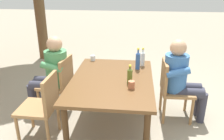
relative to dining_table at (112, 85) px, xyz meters
name	(u,v)px	position (x,y,z in m)	size (l,w,h in m)	color
ground_plane	(112,126)	(0.00, 0.00, -0.64)	(24.00, 24.00, 0.00)	gray
dining_table	(112,85)	(0.00, 0.00, 0.00)	(1.48, 1.04, 0.73)	brown
chair_far_right	(60,82)	(0.32, 0.82, -0.15)	(0.49, 0.49, 0.87)	#A37547
chair_near_right	(172,87)	(0.33, -0.82, -0.15)	(0.45, 0.45, 0.87)	#A37547
chair_far_left	(43,104)	(-0.34, 0.82, -0.15)	(0.45, 0.45, 0.87)	#A37547
person_in_white_shirt	(52,71)	(0.33, 0.93, 0.01)	(0.47, 0.61, 1.18)	#4C935B
person_in_plaid_shirt	(181,76)	(0.33, -0.93, 0.01)	(0.47, 0.61, 1.18)	#3D70B2
bottle_olive	(130,75)	(-0.10, -0.23, 0.19)	(0.06, 0.06, 0.24)	#566623
bottle_blue	(138,60)	(0.38, -0.32, 0.22)	(0.06, 0.06, 0.31)	#2D56A3
bottle_clear	(143,58)	(0.52, -0.39, 0.20)	(0.06, 0.06, 0.27)	white
cup_terracotta	(131,85)	(-0.25, -0.26, 0.13)	(0.08, 0.08, 0.09)	#BC6B47
cup_glass	(93,58)	(0.67, 0.37, 0.13)	(0.07, 0.07, 0.08)	silver
backpack_by_near_side	(128,75)	(1.33, -0.16, -0.42)	(0.31, 0.25, 0.46)	#47663D
backpack_by_far_side	(118,78)	(1.19, 0.03, -0.43)	(0.32, 0.20, 0.45)	maroon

